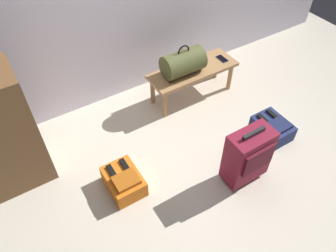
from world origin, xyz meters
TOP-DOWN VIEW (x-y plane):
  - ground_plane at (0.00, 0.00)m, footprint 6.60×6.60m
  - bench at (0.54, 1.08)m, footprint 1.00×0.36m
  - duffel_bag_olive at (0.40, 1.08)m, footprint 0.44×0.26m
  - cell_phone at (0.92, 1.06)m, footprint 0.07×0.14m
  - suitcase_upright_burgundy at (0.28, -0.11)m, footprint 0.39×0.24m
  - backpack_navy at (0.88, 0.14)m, footprint 0.28×0.38m
  - backpack_orange at (-0.69, 0.36)m, footprint 0.28×0.38m

SIDE VIEW (x-z plane):
  - ground_plane at x=0.00m, z-range 0.00..0.00m
  - backpack_navy at x=0.88m, z-range -0.01..0.20m
  - backpack_orange at x=-0.69m, z-range -0.01..0.20m
  - suitcase_upright_burgundy at x=0.28m, z-range 0.01..0.61m
  - bench at x=0.54m, z-range 0.13..0.50m
  - cell_phone at x=0.92m, z-range 0.37..0.38m
  - duffel_bag_olive at x=0.40m, z-range 0.33..0.67m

